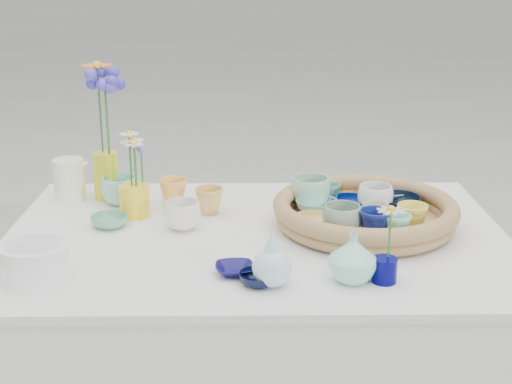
{
  "coord_description": "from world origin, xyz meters",
  "views": [
    {
      "loc": [
        -0.02,
        -1.67,
        1.42
      ],
      "look_at": [
        0.0,
        0.02,
        0.87
      ],
      "focal_mm": 50.0,
      "sensor_mm": 36.0,
      "label": 1
    }
  ],
  "objects": [
    {
      "name": "wicker_tray",
      "position": [
        0.28,
        0.05,
        0.8
      ],
      "size": [
        0.47,
        0.47,
        0.08
      ],
      "primitive_type": null,
      "color": "olive",
      "rests_on": "display_table"
    },
    {
      "name": "tray_ceramic_0",
      "position": [
        0.25,
        0.13,
        0.8
      ],
      "size": [
        0.13,
        0.13,
        0.03
      ],
      "primitive_type": "imported",
      "rotation": [
        0.0,
        0.0,
        -0.31
      ],
      "color": "#00136C",
      "rests_on": "wicker_tray"
    },
    {
      "name": "tray_ceramic_1",
      "position": [
        0.38,
        0.13,
        0.8
      ],
      "size": [
        0.16,
        0.16,
        0.04
      ],
      "primitive_type": "imported",
      "rotation": [
        0.0,
        0.0,
        -0.38
      ],
      "color": "black",
      "rests_on": "wicker_tray"
    },
    {
      "name": "tray_ceramic_2",
      "position": [
        0.38,
        -0.03,
        0.82
      ],
      "size": [
        0.1,
        0.1,
        0.07
      ],
      "primitive_type": "imported",
      "rotation": [
        0.0,
        0.0,
        -0.35
      ],
      "color": "#E7DD4D",
      "rests_on": "wicker_tray"
    },
    {
      "name": "tray_ceramic_3",
      "position": [
        0.27,
        0.04,
        0.8
      ],
      "size": [
        0.11,
        0.11,
        0.02
      ],
      "primitive_type": "imported",
      "rotation": [
        0.0,
        0.0,
        -0.12
      ],
      "color": "#3E986C",
      "rests_on": "wicker_tray"
    },
    {
      "name": "tray_ceramic_4",
      "position": [
        0.21,
        -0.05,
        0.82
      ],
      "size": [
        0.12,
        0.12,
        0.08
      ],
      "primitive_type": "imported",
      "rotation": [
        0.0,
        0.0,
        0.29
      ],
      "color": "#82A28A",
      "rests_on": "wicker_tray"
    },
    {
      "name": "tray_ceramic_5",
      "position": [
        0.16,
        0.11,
        0.8
      ],
      "size": [
        0.12,
        0.12,
        0.03
      ],
      "primitive_type": "imported",
      "rotation": [
        0.0,
        0.0,
        0.1
      ],
      "color": "#A6EEE4",
      "rests_on": "wicker_tray"
    },
    {
      "name": "tray_ceramic_6",
      "position": [
        0.15,
        0.15,
        0.82
      ],
      "size": [
        0.14,
        0.14,
        0.08
      ],
      "primitive_type": "imported",
      "rotation": [
        0.0,
        0.0,
        0.36
      ],
      "color": "#99CFB6",
      "rests_on": "wicker_tray"
    },
    {
      "name": "tray_ceramic_7",
      "position": [
        0.32,
        0.11,
        0.82
      ],
      "size": [
        0.11,
        0.11,
        0.07
      ],
      "primitive_type": "imported",
      "rotation": [
        0.0,
        0.0,
        0.24
      ],
      "color": "white",
      "rests_on": "wicker_tray"
    },
    {
      "name": "tray_ceramic_8",
      "position": [
        0.37,
        0.22,
        0.8
      ],
      "size": [
        0.11,
        0.11,
        0.03
      ],
      "primitive_type": "imported",
      "rotation": [
        0.0,
        0.0,
        -0.03
      ],
      "color": "#8AC9E0",
      "rests_on": "wicker_tray"
    },
    {
      "name": "tray_ceramic_9",
      "position": [
        0.28,
        -0.08,
        0.82
      ],
      "size": [
        0.09,
        0.09,
        0.07
      ],
      "primitive_type": "imported",
      "rotation": [
        0.0,
        0.0,
        -0.2
      ],
      "color": "navy",
      "rests_on": "wicker_tray"
    },
    {
      "name": "tray_ceramic_10",
      "position": [
        0.14,
        -0.01,
        0.8
      ],
      "size": [
        0.13,
        0.13,
        0.03
      ],
      "primitive_type": "imported",
      "rotation": [
        0.0,
        0.0,
        -0.26
      ],
      "color": "#E3BF70",
      "rests_on": "wicker_tray"
    },
    {
      "name": "tray_ceramic_11",
      "position": [
        0.33,
        -0.09,
        0.81
      ],
      "size": [
        0.08,
        0.08,
        0.06
      ],
      "primitive_type": "imported",
      "rotation": [
        0.0,
        0.0,
        -0.13
      ],
      "color": "#97EDD2",
      "rests_on": "wicker_tray"
    },
    {
      "name": "tray_ceramic_12",
      "position": [
        0.2,
        0.18,
        0.81
      ],
      "size": [
        0.07,
        0.07,
        0.06
      ],
      "primitive_type": "imported",
      "rotation": [
        0.0,
        0.0,
        0.08
      ],
      "color": "#5EA674",
      "rests_on": "wicker_tray"
    },
    {
      "name": "loose_ceramic_0",
      "position": [
        -0.23,
        0.23,
        0.8
      ],
      "size": [
        0.1,
        0.1,
        0.07
      ],
      "primitive_type": "imported",
      "rotation": [
        0.0,
        0.0,
        0.33
      ],
      "color": "#FFB655",
      "rests_on": "display_table"
    },
    {
      "name": "loose_ceramic_1",
      "position": [
        -0.12,
        0.16,
        0.8
      ],
      "size": [
        0.1,
        0.1,
        0.07
      ],
      "primitive_type": "imported",
      "rotation": [
        0.0,
        0.0,
        0.29
      ],
      "color": "#E0B053",
      "rests_on": "display_table"
    },
    {
      "name": "loose_ceramic_2",
      "position": [
        -0.38,
        0.06,
        0.78
      ],
      "size": [
        0.12,
        0.12,
        0.03
      ],
      "primitive_type": "imported",
      "rotation": [
        0.0,
        0.0,
        -0.34
      ],
      "color": "#64A47F",
      "rests_on": "display_table"
    },
    {
      "name": "loose_ceramic_3",
      "position": [
        -0.19,
        0.04,
        0.8
      ],
      "size": [
        0.11,
        0.11,
        0.07
      ],
      "primitive_type": "imported",
      "rotation": [
        0.0,
        0.0,
        -0.16
      ],
      "color": "white",
      "rests_on": "display_table"
    },
    {
      "name": "loose_ceramic_4",
      "position": [
        -0.05,
        -0.24,
        0.78
      ],
      "size": [
        0.09,
        0.09,
        0.02
      ],
      "primitive_type": "imported",
      "rotation": [
        0.0,
        0.0,
        0.1
      ],
      "color": "#110C52",
      "rests_on": "display_table"
    },
    {
      "name": "loose_ceramic_5",
      "position": [
        -0.38,
        0.24,
        0.81
      ],
      "size": [
        0.11,
        0.11,
        0.08
      ],
      "primitive_type": "imported",
      "rotation": [
        0.0,
        0.0,
        -0.14
      ],
      "color": "#94DBCC",
      "rests_on": "display_table"
    },
    {
      "name": "loose_ceramic_6",
      "position": [
        0.0,
        -0.29,
        0.78
      ],
      "size": [
        0.09,
        0.09,
        0.03
      ],
      "primitive_type": "imported",
      "rotation": [
        0.0,
        0.0,
        -0.13
      ],
      "color": "black",
      "rests_on": "display_table"
    },
    {
      "name": "fluted_bowl",
      "position": [
        -0.48,
        -0.25,
        0.8
      ],
      "size": [
        0.19,
        0.19,
        0.08
      ],
      "primitive_type": null,
      "rotation": [
        0.0,
        0.0,
        -0.28
      ],
      "color": "white",
      "rests_on": "display_table"
    },
    {
      "name": "bud_vase_paleblue",
      "position": [
        0.03,
        -0.3,
        0.83
      ],
      "size": [
        0.09,
        0.09,
        0.13
      ],
      "primitive_type": null,
      "rotation": [
        0.0,
        0.0,
        -0.02
      ],
      "color": "silver",
      "rests_on": "display_table"
    },
    {
      "name": "bud_vase_seafoam",
      "position": [
        0.2,
        -0.28,
        0.82
      ],
      "size": [
        0.12,
        0.12,
        0.11
      ],
      "primitive_type": "imported",
      "rotation": [
        0.0,
        0.0,
        0.2
      ],
      "color": "#97EACD",
      "rests_on": "display_table"
    },
    {
      "name": "bud_vase_cobalt",
      "position": [
        0.27,
        -0.28,
        0.79
      ],
      "size": [
        0.05,
        0.05,
        0.05
      ],
      "primitive_type": "cylinder",
      "rotation": [
        0.0,
        0.0,
        0.02
      ],
      "color": "#000055",
      "rests_on": "display_table"
    },
    {
      "name": "single_daisy",
      "position": [
        0.28,
        -0.27,
        0.87
      ],
      "size": [
        0.09,
        0.09,
        0.12
      ],
      "primitive_type": null,
      "rotation": [
        0.0,
        0.0,
        -0.41
      ],
      "color": "silver",
      "rests_on": "bud_vase_cobalt"
    },
    {
      "name": "tall_vase_yellow",
      "position": [
        -0.43,
        0.29,
        0.83
      ],
      "size": [
        0.09,
        0.09,
        0.13
      ],
      "primitive_type": "cylinder",
      "rotation": [
        0.0,
        0.0,
        -0.24
      ],
      "color": "yellow",
      "rests_on": "display_table"
    },
    {
      "name": "gerbera",
      "position": [
        -0.43,
        0.31,
        1.02
      ],
      "size": [
        0.1,
        0.1,
        0.26
      ],
      "primitive_type": null,
      "rotation": [
        0.0,
        0.0,
        -0.01
      ],
      "color": "orange",
      "rests_on": "tall_vase_yellow"
    },
    {
      "name": "hydrangea",
      "position": [
        -0.41,
        0.28,
        1.01
      ],
      "size": [
        0.1,
        0.1,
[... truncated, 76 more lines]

